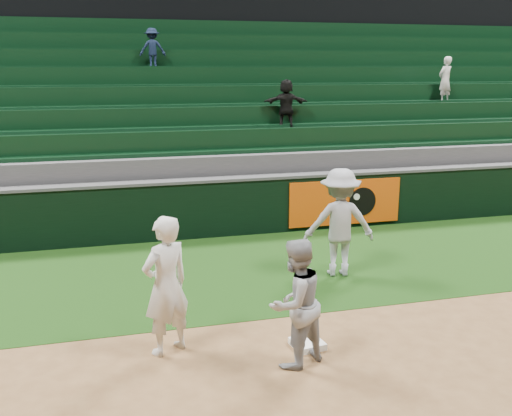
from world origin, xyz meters
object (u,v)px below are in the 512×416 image
at_px(first_base, 307,344).
at_px(first_baseman, 166,286).
at_px(base_coach, 339,223).
at_px(baserunner, 295,303).

bearing_deg(first_base, first_baseman, 169.26).
bearing_deg(base_coach, first_baseman, 44.21).
bearing_deg(base_coach, baserunner, 69.52).
distance_m(first_base, base_coach, 2.89).
height_order(first_base, first_baseman, first_baseman).
xyz_separation_m(first_base, baserunner, (-0.30, -0.36, 0.75)).
xyz_separation_m(first_baseman, base_coach, (3.16, 2.03, 0.05)).
relative_size(first_baseman, base_coach, 0.96).
relative_size(first_baseman, baserunner, 1.13).
xyz_separation_m(baserunner, base_coach, (1.70, 2.72, 0.15)).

